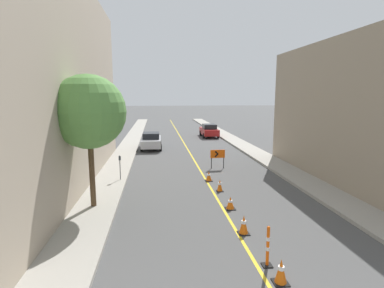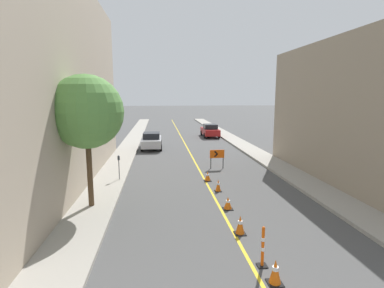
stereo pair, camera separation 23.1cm
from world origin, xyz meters
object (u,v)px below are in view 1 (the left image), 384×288
traffic_cone_fifth (220,185)px  parked_car_curb_near (151,141)px  traffic_cone_third (244,225)px  parking_meter_near_curb (120,163)px  parked_car_curb_mid (209,130)px  traffic_cone_second (281,271)px  arrow_barricade_primary (218,155)px  traffic_cone_fourth (230,203)px  street_tree_left_near (89,112)px  traffic_cone_farthest (209,176)px  delineator_post_front (268,249)px

traffic_cone_fifth → parked_car_curb_near: bearing=105.9°
traffic_cone_third → parking_meter_near_curb: size_ratio=0.50×
parking_meter_near_curb → parked_car_curb_mid: bearing=65.2°
traffic_cone_second → arrow_barricade_primary: 13.05m
traffic_cone_fourth → street_tree_left_near: bearing=173.2°
parked_car_curb_mid → parking_meter_near_curb: parking_meter_near_curb is taller
parking_meter_near_curb → traffic_cone_farthest: bearing=-4.1°
traffic_cone_second → delineator_post_front: (-0.06, 0.85, 0.21)m
traffic_cone_third → parked_car_curb_near: (-3.65, 18.44, 0.45)m
traffic_cone_farthest → parked_car_curb_mid: 19.38m
traffic_cone_second → parking_meter_near_curb: size_ratio=0.48×
arrow_barricade_primary → parking_meter_near_curb: 6.90m
traffic_cone_third → street_tree_left_near: size_ratio=0.12×
traffic_cone_farthest → parked_car_curb_mid: (3.41, 19.07, 0.51)m
traffic_cone_fourth → traffic_cone_fifth: bearing=88.6°
delineator_post_front → parked_car_curb_mid: size_ratio=0.29×
traffic_cone_second → arrow_barricade_primary: (0.92, 13.00, 0.62)m
parked_car_curb_near → parked_car_curb_mid: (6.99, 7.64, 0.00)m
traffic_cone_fifth → parked_car_curb_mid: bearing=81.5°
traffic_cone_third → parked_car_curb_near: bearing=101.2°
street_tree_left_near → traffic_cone_second: bearing=-45.1°
traffic_cone_second → parked_car_curb_near: 21.78m
street_tree_left_near → parked_car_curb_near: bearing=81.2°
arrow_barricade_primary → street_tree_left_near: (-7.10, -6.82, 3.40)m
traffic_cone_fourth → parked_car_curb_near: (-3.76, 15.99, 0.52)m
traffic_cone_fifth → delineator_post_front: (-0.08, -7.15, 0.23)m
delineator_post_front → parked_car_curb_mid: (3.25, 28.23, 0.25)m
traffic_cone_third → parked_car_curb_mid: (3.34, 26.08, 0.45)m
parked_car_curb_mid → parking_meter_near_curb: 20.60m
traffic_cone_farthest → street_tree_left_near: 8.17m
traffic_cone_farthest → delineator_post_front: size_ratio=0.47×
parked_car_curb_near → delineator_post_front: bearing=-79.0°
parked_car_curb_mid → street_tree_left_near: size_ratio=0.74×
delineator_post_front → parking_meter_near_curb: (-5.40, 9.54, 0.62)m
arrow_barricade_primary → parked_car_curb_mid: size_ratio=0.31×
traffic_cone_second → delineator_post_front: bearing=94.1°
traffic_cone_third → parked_car_curb_near: size_ratio=0.17×
traffic_cone_third → traffic_cone_fourth: bearing=87.4°
traffic_cone_farthest → parking_meter_near_curb: size_ratio=0.41×
traffic_cone_fourth → arrow_barricade_primary: bearing=82.7°
delineator_post_front → parked_car_curb_near: (-3.74, 20.59, 0.25)m
traffic_cone_third → traffic_cone_farthest: size_ratio=1.21×
arrow_barricade_primary → delineator_post_front: bearing=-97.3°
traffic_cone_fourth → parked_car_curb_mid: 23.85m
traffic_cone_third → traffic_cone_fifth: size_ratio=1.09×
delineator_post_front → parked_car_curb_mid: parked_car_curb_mid is taller
traffic_cone_third → traffic_cone_fifth: traffic_cone_third is taller
traffic_cone_third → street_tree_left_near: street_tree_left_near is taller
street_tree_left_near → parked_car_curb_mid: bearing=67.8°
traffic_cone_third → delineator_post_front: 2.16m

